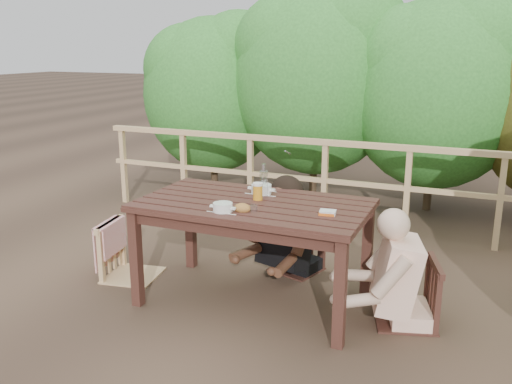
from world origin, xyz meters
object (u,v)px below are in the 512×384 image
at_px(chair_right, 409,265).
at_px(beer_glass, 258,192).
at_px(tumbler, 254,209).
at_px(chair_far, 297,228).
at_px(diner_right, 416,230).
at_px(table, 254,253).
at_px(chair_left, 130,227).
at_px(soup_far, 261,190).
at_px(bread_roll, 242,208).
at_px(soup_near, 223,208).
at_px(woman, 299,196).
at_px(butter_tub, 328,214).
at_px(bottle, 264,181).

relative_size(chair_right, beer_glass, 5.95).
relative_size(beer_glass, tumbler, 2.30).
distance_m(chair_far, diner_right, 1.29).
xyz_separation_m(chair_right, diner_right, (0.03, 0.00, 0.27)).
bearing_deg(chair_right, table, -100.14).
xyz_separation_m(diner_right, tumbler, (-1.11, -0.36, 0.13)).
bearing_deg(chair_left, soup_far, -87.78).
relative_size(soup_far, bread_roll, 2.19).
relative_size(table, chair_left, 1.88).
relative_size(diner_right, beer_glass, 9.47).
distance_m(diner_right, soup_far, 1.26).
xyz_separation_m(diner_right, soup_far, (-1.25, 0.12, 0.14)).
height_order(diner_right, beer_glass, diner_right).
xyz_separation_m(diner_right, beer_glass, (-1.21, -0.06, 0.17)).
bearing_deg(table, diner_right, 6.03).
bearing_deg(soup_near, soup_far, 83.12).
distance_m(woman, soup_far, 0.54).
bearing_deg(butter_tub, bottle, 147.48).
distance_m(chair_far, soup_far, 0.68).
xyz_separation_m(table, chair_left, (-1.19, 0.02, 0.06)).
xyz_separation_m(diner_right, soup_near, (-1.32, -0.45, 0.13)).
bearing_deg(bread_roll, woman, 84.44).
relative_size(chair_right, soup_near, 3.74).
bearing_deg(bottle, beer_glass, -92.47).
bearing_deg(tumbler, bottle, 102.45).
bearing_deg(chair_left, woman, -70.09).
height_order(chair_left, bottle, bottle).
height_order(soup_far, beer_glass, beer_glass).
relative_size(tumbler, butter_tub, 0.57).
height_order(chair_left, chair_far, chair_left).
relative_size(chair_far, beer_glass, 5.34).
bearing_deg(diner_right, soup_near, 92.47).
xyz_separation_m(diner_right, butter_tub, (-0.59, -0.23, 0.12)).
bearing_deg(woman, beer_glass, 97.51).
xyz_separation_m(table, bread_roll, (0.02, -0.25, 0.45)).
xyz_separation_m(chair_left, woman, (1.30, 0.73, 0.23)).
xyz_separation_m(woman, tumbler, (-0.02, -0.98, 0.15)).
height_order(chair_far, soup_near, soup_near).
xyz_separation_m(soup_near, butter_tub, (0.73, 0.22, -0.02)).
bearing_deg(beer_glass, soup_near, -106.09).
bearing_deg(tumbler, table, 113.74).
bearing_deg(bottle, woman, 79.27).
relative_size(table, diner_right, 1.22).
height_order(table, bread_roll, bread_roll).
xyz_separation_m(table, butter_tub, (0.62, -0.10, 0.43)).
bearing_deg(table, soup_far, 98.46).
bearing_deg(chair_far, chair_left, -134.58).
relative_size(diner_right, bottle, 5.13).
bearing_deg(soup_near, chair_far, 77.88).
height_order(beer_glass, butter_tub, beer_glass).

